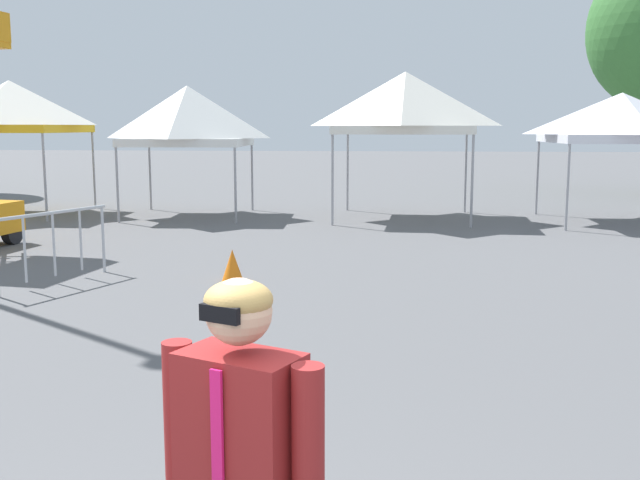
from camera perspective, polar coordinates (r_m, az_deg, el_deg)
canopy_tent_center at (r=21.18m, az=-22.76°, el=9.46°), size 3.32×3.32×3.49m
canopy_tent_behind_left at (r=19.38m, az=-10.16°, el=9.39°), size 3.14×3.14×3.32m
canopy_tent_left_of_center at (r=18.71m, az=6.57°, el=10.44°), size 3.51×3.51×3.63m
canopy_tent_far_left at (r=19.16m, az=22.18°, el=8.71°), size 3.34×3.34×3.09m
crowd_barrier_mid_lot at (r=11.47m, az=-19.86°, el=0.51°), size 0.83×1.97×1.08m
traffic_cone_lot_center at (r=11.15m, az=-6.76°, el=-1.93°), size 0.32×0.32×0.48m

